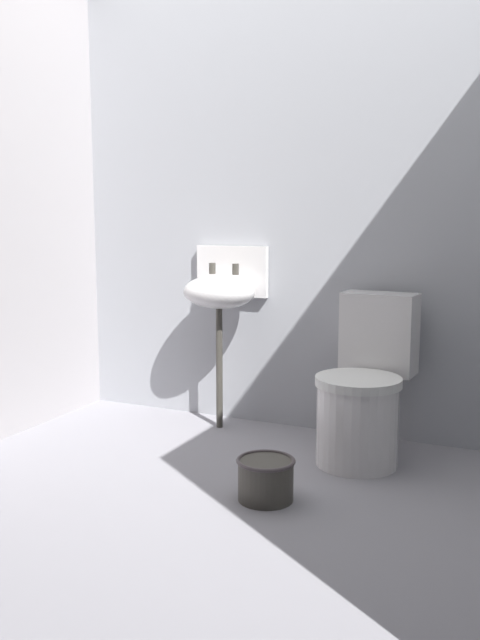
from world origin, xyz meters
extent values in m
cube|color=gray|center=(0.00, 0.00, -0.04)|extent=(3.04, 2.40, 0.08)
cube|color=#9B9DA3|center=(0.00, 1.05, 1.21)|extent=(3.04, 0.10, 2.42)
cylinder|color=silver|center=(0.46, 0.56, 0.19)|extent=(0.40, 0.40, 0.38)
cylinder|color=silver|center=(0.46, 0.56, 0.40)|extent=(0.43, 0.43, 0.04)
cube|color=silver|center=(0.48, 0.86, 0.58)|extent=(0.37, 0.20, 0.40)
cylinder|color=#3D3A34|center=(-0.38, 0.81, 0.33)|extent=(0.04, 0.04, 0.66)
ellipsoid|color=silver|center=(-0.38, 0.81, 0.75)|extent=(0.40, 0.32, 0.18)
cube|color=silver|center=(-0.38, 0.98, 0.85)|extent=(0.42, 0.04, 0.28)
cylinder|color=#3D3A34|center=(-0.45, 0.87, 0.87)|extent=(0.04, 0.04, 0.06)
cylinder|color=#3D3A34|center=(-0.31, 0.87, 0.87)|extent=(0.04, 0.04, 0.06)
cylinder|color=#3D3A34|center=(0.23, 0.01, 0.08)|extent=(0.23, 0.23, 0.17)
torus|color=#3E3639|center=(0.23, 0.01, 0.17)|extent=(0.24, 0.24, 0.02)
camera|label=1|loc=(1.27, -2.51, 1.17)|focal=39.08mm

